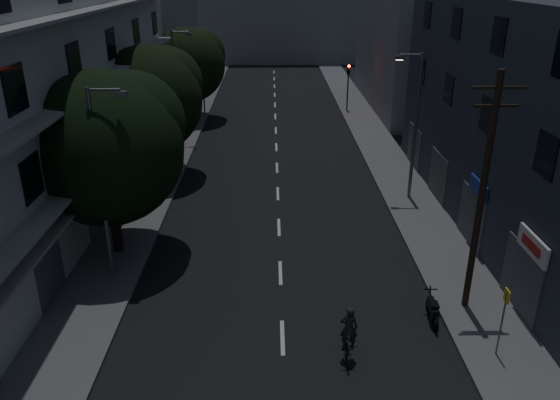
{
  "coord_description": "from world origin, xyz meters",
  "views": [
    {
      "loc": [
        -0.34,
        -9.48,
        12.15
      ],
      "look_at": [
        0.0,
        12.0,
        3.0
      ],
      "focal_mm": 35.0,
      "sensor_mm": 36.0,
      "label": 1
    }
  ],
  "objects_px": {
    "cyclist": "(348,342)",
    "utility_pole": "(482,192)",
    "bus_stop_sign": "(504,311)",
    "motorcycle": "(433,311)"
  },
  "relations": [
    {
      "from": "cyclist",
      "to": "utility_pole",
      "type": "bearing_deg",
      "value": 34.41
    },
    {
      "from": "cyclist",
      "to": "bus_stop_sign",
      "type": "bearing_deg",
      "value": 3.66
    },
    {
      "from": "bus_stop_sign",
      "to": "motorcycle",
      "type": "xyz_separation_m",
      "value": [
        -1.61,
        2.09,
        -1.43
      ]
    },
    {
      "from": "utility_pole",
      "to": "motorcycle",
      "type": "height_order",
      "value": "utility_pole"
    },
    {
      "from": "bus_stop_sign",
      "to": "motorcycle",
      "type": "height_order",
      "value": "bus_stop_sign"
    },
    {
      "from": "motorcycle",
      "to": "cyclist",
      "type": "xyz_separation_m",
      "value": [
        -3.42,
        -2.06,
        0.23
      ]
    },
    {
      "from": "cyclist",
      "to": "motorcycle",
      "type": "bearing_deg",
      "value": 35.08
    },
    {
      "from": "bus_stop_sign",
      "to": "cyclist",
      "type": "relative_size",
      "value": 1.23
    },
    {
      "from": "utility_pole",
      "to": "bus_stop_sign",
      "type": "relative_size",
      "value": 3.56
    },
    {
      "from": "motorcycle",
      "to": "cyclist",
      "type": "bearing_deg",
      "value": -145.76
    }
  ]
}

